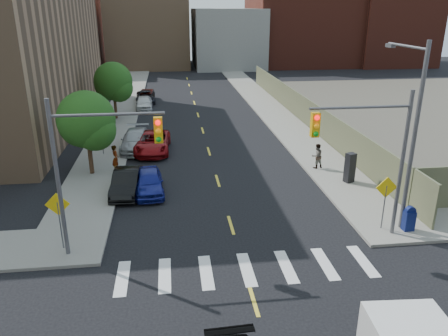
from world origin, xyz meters
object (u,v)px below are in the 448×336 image
object	(u,v)px
parked_car_silver	(136,140)
parked_car_maroon	(147,95)
parked_car_red	(153,142)
parked_car_white	(144,103)
mailbox	(409,219)
parked_car_black	(126,182)
parked_car_grey	(146,97)
parked_car_blue	(149,182)
pedestrian_east	(317,156)
pedestrian_west	(116,159)
payphone	(350,168)

from	to	relation	value
parked_car_silver	parked_car_maroon	world-z (taller)	parked_car_silver
parked_car_red	parked_car_silver	size ratio (longest dim) A/B	1.05
parked_car_white	mailbox	world-z (taller)	parked_car_white
parked_car_black	parked_car_grey	size ratio (longest dim) A/B	0.91
parked_car_black	parked_car_white	bearing A→B (deg)	93.35
parked_car_blue	parked_car_black	world-z (taller)	parked_car_black
parked_car_grey	pedestrian_east	xyz separation A→B (m)	(12.28, -23.85, 0.34)
parked_car_silver	pedestrian_east	distance (m)	13.66
parked_car_white	parked_car_grey	size ratio (longest dim) A/B	0.92
parked_car_white	pedestrian_west	xyz separation A→B (m)	(-0.93, -19.20, 0.34)
parked_car_black	parked_car_red	world-z (taller)	parked_car_red
pedestrian_west	parked_car_black	bearing A→B (deg)	-179.49
parked_car_grey	parked_car_white	bearing A→B (deg)	-92.23
parked_car_blue	parked_car_white	xyz separation A→B (m)	(-1.30, 22.53, 0.03)
parked_car_black	parked_car_maroon	size ratio (longest dim) A/B	1.12
parked_car_maroon	mailbox	bearing A→B (deg)	-63.90
parked_car_black	parked_car_grey	xyz separation A→B (m)	(0.00, 26.24, -0.05)
parked_car_silver	parked_car_grey	bearing A→B (deg)	91.70
parked_car_black	parked_car_blue	bearing A→B (deg)	-1.68
parked_car_grey	pedestrian_west	distance (m)	23.04
payphone	pedestrian_west	xyz separation A→B (m)	(-14.40, 3.50, -0.01)
parked_car_silver	pedestrian_east	xyz separation A→B (m)	(12.28, -5.99, 0.24)
parked_car_maroon	payphone	bearing A→B (deg)	-60.16
parked_car_maroon	pedestrian_west	world-z (taller)	pedestrian_west
parked_car_maroon	parked_car_grey	distance (m)	1.00
parked_car_black	parked_car_white	distance (m)	22.42
parked_car_black	parked_car_red	bearing A→B (deg)	83.78
parked_car_blue	parked_car_grey	size ratio (longest dim) A/B	0.88
payphone	pedestrian_west	distance (m)	14.82
parked_car_red	payphone	distance (m)	14.56
parked_car_white	pedestrian_east	size ratio (longest dim) A/B	2.54
parked_car_silver	mailbox	xyz separation A→B (m)	(13.88, -14.95, 0.02)
pedestrian_east	mailbox	bearing A→B (deg)	85.55
parked_car_red	payphone	world-z (taller)	payphone
parked_car_maroon	mailbox	world-z (taller)	mailbox
parked_car_blue	parked_car_red	bearing A→B (deg)	86.04
mailbox	parked_car_grey	bearing A→B (deg)	110.58
pedestrian_west	pedestrian_east	world-z (taller)	pedestrian_west
parked_car_silver	payphone	world-z (taller)	payphone
parked_car_silver	parked_car_black	bearing A→B (deg)	-88.30
parked_car_black	parked_car_maroon	distance (m)	27.23
payphone	mailbox	bearing A→B (deg)	-107.05
parked_car_blue	pedestrian_west	distance (m)	4.03
parked_car_maroon	parked_car_grey	xyz separation A→B (m)	(-0.13, -0.99, 0.02)
parked_car_blue	parked_car_silver	bearing A→B (deg)	94.75
parked_car_grey	pedestrian_west	xyz separation A→B (m)	(-0.93, -23.01, 0.43)
parked_car_black	parked_car_red	size ratio (longest dim) A/B	0.78
parked_car_blue	pedestrian_east	size ratio (longest dim) A/B	2.43
parked_car_black	parked_car_maroon	xyz separation A→B (m)	(0.13, 27.23, -0.07)
parked_car_black	payphone	distance (m)	13.48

